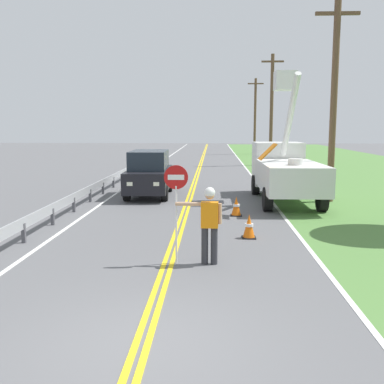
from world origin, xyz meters
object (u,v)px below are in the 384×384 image
(oncoming_suv_nearest, at_px, (149,173))
(utility_pole_mid, at_px, (272,108))
(flagger_worker, at_px, (209,220))
(stop_sign_paddle, at_px, (176,192))
(traffic_cone_lead, at_px, (249,227))
(traffic_cone_mid, at_px, (236,207))
(utility_pole_far, at_px, (255,115))
(utility_pole_near, at_px, (334,98))
(utility_bucket_truck, at_px, (284,168))

(oncoming_suv_nearest, bearing_deg, utility_pole_mid, 65.81)
(flagger_worker, height_order, stop_sign_paddle, stop_sign_paddle)
(stop_sign_paddle, height_order, traffic_cone_lead, stop_sign_paddle)
(utility_pole_mid, xyz_separation_m, traffic_cone_mid, (-3.92, -21.70, -4.34))
(flagger_worker, distance_m, traffic_cone_mid, 5.96)
(utility_pole_mid, xyz_separation_m, utility_pole_far, (0.05, 15.15, -0.19))
(utility_pole_near, relative_size, traffic_cone_lead, 11.95)
(oncoming_suv_nearest, bearing_deg, traffic_cone_lead, -62.95)
(utility_pole_near, bearing_deg, stop_sign_paddle, -122.70)
(utility_pole_near, height_order, traffic_cone_lead, utility_pole_near)
(flagger_worker, xyz_separation_m, stop_sign_paddle, (-0.77, 0.02, 0.66))
(traffic_cone_lead, bearing_deg, oncoming_suv_nearest, 117.05)
(utility_bucket_truck, relative_size, traffic_cone_mid, 9.77)
(stop_sign_paddle, height_order, utility_pole_far, utility_pole_far)
(stop_sign_paddle, xyz_separation_m, traffic_cone_mid, (1.70, 5.82, -1.37))
(oncoming_suv_nearest, xyz_separation_m, traffic_cone_mid, (3.79, -4.53, -0.72))
(flagger_worker, height_order, utility_pole_mid, utility_pole_mid)
(utility_pole_near, relative_size, utility_pole_mid, 0.93)
(flagger_worker, height_order, utility_pole_near, utility_pole_near)
(traffic_cone_mid, bearing_deg, utility_pole_far, 83.85)
(utility_pole_near, bearing_deg, utility_pole_far, 90.36)
(stop_sign_paddle, distance_m, utility_pole_near, 11.22)
(utility_bucket_truck, distance_m, oncoming_suv_nearest, 6.12)
(utility_bucket_truck, bearing_deg, traffic_cone_lead, -106.61)
(utility_pole_mid, height_order, traffic_cone_lead, utility_pole_mid)
(utility_bucket_truck, height_order, traffic_cone_mid, utility_bucket_truck)
(flagger_worker, distance_m, utility_pole_far, 43.12)
(utility_pole_mid, relative_size, traffic_cone_mid, 12.84)
(oncoming_suv_nearest, distance_m, utility_pole_near, 8.72)
(utility_bucket_truck, xyz_separation_m, utility_pole_near, (1.95, -0.16, 2.95))
(utility_pole_near, distance_m, traffic_cone_lead, 8.73)
(stop_sign_paddle, bearing_deg, traffic_cone_mid, 73.69)
(utility_pole_near, bearing_deg, flagger_worker, -119.11)
(utility_bucket_truck, xyz_separation_m, oncoming_suv_nearest, (-6.02, 1.02, -0.36))
(oncoming_suv_nearest, bearing_deg, traffic_cone_mid, -50.06)
(utility_pole_mid, bearing_deg, traffic_cone_lead, -98.46)
(traffic_cone_lead, bearing_deg, utility_pole_near, 59.05)
(flagger_worker, relative_size, traffic_cone_lead, 2.61)
(oncoming_suv_nearest, xyz_separation_m, traffic_cone_lead, (4.00, -7.82, -0.72))
(stop_sign_paddle, height_order, utility_pole_mid, utility_pole_mid)
(utility_pole_far, bearing_deg, traffic_cone_lead, -95.37)
(flagger_worker, height_order, utility_pole_far, utility_pole_far)
(stop_sign_paddle, relative_size, utility_pole_mid, 0.26)
(oncoming_suv_nearest, bearing_deg, flagger_worker, -74.60)
(utility_pole_far, relative_size, traffic_cone_lead, 12.31)
(utility_pole_far, bearing_deg, utility_pole_mid, -90.19)
(flagger_worker, xyz_separation_m, utility_pole_mid, (4.86, 27.55, 3.63))
(flagger_worker, relative_size, utility_pole_mid, 0.20)
(utility_pole_near, bearing_deg, utility_pole_mid, 90.82)
(oncoming_suv_nearest, height_order, traffic_cone_mid, oncoming_suv_nearest)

